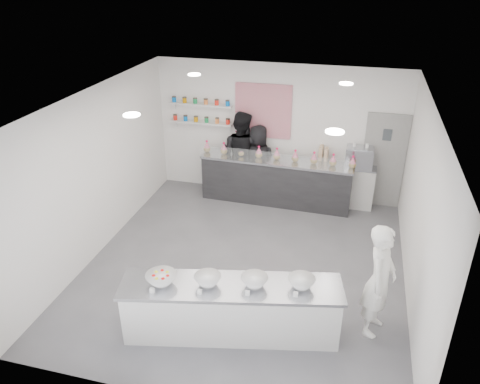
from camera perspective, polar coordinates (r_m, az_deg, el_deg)
name	(u,v)px	position (r m, az deg, el deg)	size (l,w,h in m)	color
floor	(245,265)	(8.51, 0.63, -8.85)	(6.00, 6.00, 0.00)	#515156
ceiling	(246,101)	(7.19, 0.75, 10.99)	(6.00, 6.00, 0.00)	white
back_wall	(278,132)	(10.45, 4.69, 7.34)	(5.50, 5.50, 0.00)	white
left_wall	(96,173)	(8.74, -17.10, 2.24)	(6.00, 6.00, 0.00)	white
right_wall	(421,210)	(7.63, 21.16, -2.10)	(6.00, 6.00, 0.00)	white
back_door	(383,161)	(10.47, 17.07, 3.61)	(0.88, 0.04, 2.10)	gray
pattern_panel	(263,111)	(10.35, 2.83, 9.82)	(1.25, 0.03, 1.20)	#A10227
jar_shelf_lower	(202,122)	(10.74, -4.70, 8.45)	(1.45, 0.22, 0.04)	silver
jar_shelf_upper	(201,104)	(10.62, -4.79, 10.60)	(1.45, 0.22, 0.04)	silver
preserve_jars	(201,111)	(10.64, -4.79, 9.85)	(1.45, 0.10, 0.56)	red
downlight_0	(132,115)	(6.78, -13.07, 9.15)	(0.24, 0.24, 0.02)	white
downlight_1	(335,132)	(6.06, 11.48, 7.22)	(0.24, 0.24, 0.02)	white
downlight_2	(194,75)	(9.08, -5.60, 14.07)	(0.24, 0.24, 0.02)	white
downlight_3	(346,84)	(8.56, 12.81, 12.77)	(0.24, 0.24, 0.02)	white
prep_counter	(231,309)	(6.92, -1.07, -14.10)	(3.13, 0.71, 0.85)	beige
back_bar	(276,181)	(10.37, 4.39, 1.32)	(3.32, 0.61, 1.03)	black
sneeze_guard	(274,159)	(9.85, 4.16, 4.07)	(3.28, 0.01, 0.28)	white
espresso_ledge	(344,185)	(10.51, 12.61, 0.78)	(1.27, 0.40, 0.94)	beige
espresso_machine	(359,158)	(10.23, 14.34, 4.10)	(0.57, 0.39, 0.44)	#93969E
cup_stacks	(323,156)	(10.26, 10.12, 4.37)	(0.27, 0.24, 0.36)	#C6AC8A
prep_bowls	(231,281)	(6.60, -1.10, -10.79)	(2.33, 0.48, 0.15)	white
label_cards	(213,305)	(6.28, -3.34, -13.62)	(2.01, 0.04, 0.07)	white
cookie_bags	(277,154)	(10.11, 4.52, 4.66)	(3.35, 0.15, 0.27)	#DF6289
woman_prep	(379,281)	(6.97, 16.63, -10.32)	(0.64, 0.42, 1.75)	white
staff_left	(241,154)	(10.57, 0.13, 4.68)	(0.96, 0.75, 1.97)	black
staff_right	(258,161)	(10.55, 2.19, 3.75)	(0.82, 0.53, 1.68)	black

